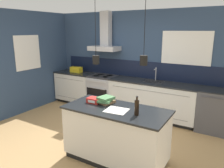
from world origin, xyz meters
TOP-DOWN VIEW (x-y plane):
  - ground_plane at (0.00, 0.00)m, footprint 16.00×16.00m
  - wall_back at (-0.05, 2.00)m, footprint 5.60×2.45m
  - wall_left at (-2.43, 0.70)m, footprint 0.08×3.80m
  - counter_run_left at (-1.78, 1.69)m, footprint 1.19×0.64m
  - counter_run_sink at (0.61, 1.69)m, footprint 2.15×0.64m
  - oven_range at (-0.83, 1.69)m, footprint 0.73×0.66m
  - dishwasher at (1.99, 1.69)m, footprint 0.63×0.65m
  - kitchen_island at (0.75, -0.35)m, footprint 1.68×0.79m
  - bottle_on_island at (1.15, -0.43)m, footprint 0.07×0.07m
  - book_stack at (0.49, -0.21)m, footprint 0.28×0.36m
  - red_supply_box at (0.29, -0.29)m, footprint 0.23×0.17m
  - paper_pile at (0.81, -0.42)m, footprint 0.37×0.33m
  - yellow_toolbox at (-1.76, 1.69)m, footprint 0.34×0.18m

SIDE VIEW (x-z plane):
  - ground_plane at x=0.00m, z-range 0.00..0.00m
  - dishwasher at x=1.99m, z-range 0.00..0.91m
  - oven_range at x=-0.83m, z-range 0.00..0.91m
  - kitchen_island at x=0.75m, z-range 0.00..0.91m
  - counter_run_left at x=-1.78m, z-range 0.01..0.92m
  - counter_run_sink at x=0.61m, z-range -0.16..1.08m
  - paper_pile at x=0.81m, z-range 0.91..0.92m
  - red_supply_box at x=0.29m, z-range 0.91..0.99m
  - book_stack at x=0.49m, z-range 0.91..1.03m
  - yellow_toolbox at x=-1.76m, z-range 0.90..1.09m
  - bottle_on_island at x=1.15m, z-range 0.88..1.17m
  - wall_left at x=-2.43m, z-range 0.00..2.60m
  - wall_back at x=-0.05m, z-range 0.05..2.65m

